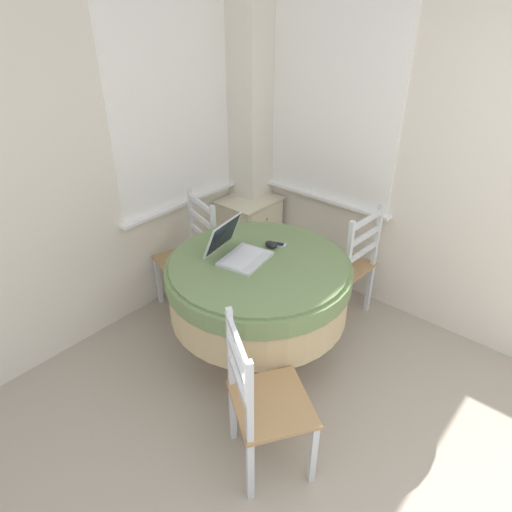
{
  "coord_description": "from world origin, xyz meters",
  "views": [
    {
      "loc": [
        -1.05,
        0.18,
        2.26
      ],
      "look_at": [
        0.94,
        1.89,
        0.7
      ],
      "focal_mm": 32.0,
      "sensor_mm": 36.0,
      "label": 1
    }
  ],
  "objects": [
    {
      "name": "dining_chair_camera_near",
      "position": [
        0.19,
        1.19,
        0.44
      ],
      "size": [
        0.55,
        0.56,
        0.93
      ],
      "color": "#A87F51",
      "rests_on": "ground_plane"
    },
    {
      "name": "dining_chair_near_back_window",
      "position": [
        0.91,
        2.53,
        0.44
      ],
      "size": [
        0.49,
        0.51,
        0.93
      ],
      "color": "#A87F51",
      "rests_on": "ground_plane"
    },
    {
      "name": "cell_phone",
      "position": [
        1.04,
        1.78,
        0.78
      ],
      "size": [
        0.09,
        0.13,
        0.01
      ],
      "color": "#B2B7BC",
      "rests_on": "round_dining_table"
    },
    {
      "name": "dining_chair_near_right_window",
      "position": [
        1.59,
        1.56,
        0.44
      ],
      "size": [
        0.44,
        0.4,
        0.93
      ],
      "color": "#A87F51",
      "rests_on": "ground_plane"
    },
    {
      "name": "round_dining_table",
      "position": [
        0.79,
        1.74,
        0.61
      ],
      "size": [
        1.17,
        1.17,
        0.78
      ],
      "color": "#4C3D2D",
      "rests_on": "ground_plane"
    },
    {
      "name": "corner_room_shell",
      "position": [
        1.1,
        1.78,
        1.28
      ],
      "size": [
        4.21,
        4.69,
        2.55
      ],
      "color": "silver",
      "rests_on": "ground_plane"
    },
    {
      "name": "computer_mouse",
      "position": [
        0.98,
        1.79,
        0.8
      ],
      "size": [
        0.06,
        0.09,
        0.05
      ],
      "color": "black",
      "rests_on": "round_dining_table"
    },
    {
      "name": "laptop",
      "position": [
        0.75,
        1.87,
        0.83
      ],
      "size": [
        0.36,
        0.38,
        0.24
      ],
      "color": "silver",
      "rests_on": "round_dining_table"
    },
    {
      "name": "corner_cabinet",
      "position": [
        1.68,
        2.6,
        0.33
      ],
      "size": [
        0.49,
        0.42,
        0.66
      ],
      "color": "beige",
      "rests_on": "ground_plane"
    }
  ]
}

